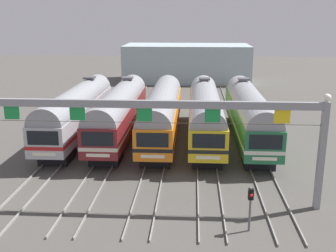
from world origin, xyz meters
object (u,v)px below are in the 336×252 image
object	(u,v)px
commuter_train_stainless	(77,110)
yard_signal_mast	(251,201)
commuter_train_maroon	(119,111)
catenary_gantry	(144,121)
commuter_train_orange	(162,111)
commuter_train_yellow	(205,112)
commuter_train_green	(249,112)

from	to	relation	value
commuter_train_stainless	yard_signal_mast	size ratio (longest dim) A/B	7.26
commuter_train_maroon	yard_signal_mast	xyz separation A→B (m)	(9.85, -16.46, -0.94)
commuter_train_stainless	catenary_gantry	distance (m)	15.84
commuter_train_orange	commuter_train_yellow	distance (m)	3.94
catenary_gantry	commuter_train_stainless	bearing A→B (deg)	120.28
commuter_train_orange	commuter_train_green	distance (m)	7.88
commuter_train_yellow	commuter_train_orange	bearing A→B (deg)	-179.94
commuter_train_maroon	yard_signal_mast	size ratio (longest dim) A/B	7.26
commuter_train_stainless	commuter_train_green	size ratio (longest dim) A/B	1.00
commuter_train_stainless	commuter_train_yellow	bearing A→B (deg)	0.00
commuter_train_maroon	commuter_train_green	xyz separation A→B (m)	(11.82, 0.00, 0.00)
commuter_train_orange	commuter_train_yellow	xyz separation A→B (m)	(3.94, 0.00, 0.00)
commuter_train_yellow	catenary_gantry	bearing A→B (deg)	-106.28
commuter_train_orange	commuter_train_yellow	bearing A→B (deg)	0.06
commuter_train_green	yard_signal_mast	bearing A→B (deg)	-96.83
commuter_train_yellow	catenary_gantry	xyz separation A→B (m)	(-3.94, -13.50, 2.54)
commuter_train_orange	yard_signal_mast	distance (m)	17.51
commuter_train_orange	commuter_train_stainless	bearing A→B (deg)	179.97
commuter_train_yellow	commuter_train_stainless	bearing A→B (deg)	180.00
commuter_train_maroon	commuter_train_yellow	bearing A→B (deg)	0.00
commuter_train_stainless	yard_signal_mast	bearing A→B (deg)	-50.04
commuter_train_stainless	commuter_train_orange	distance (m)	7.88
commuter_train_orange	commuter_train_yellow	size ratio (longest dim) A/B	1.00
yard_signal_mast	commuter_train_orange	bearing A→B (deg)	109.76
commuter_train_stainless	commuter_train_yellow	xyz separation A→B (m)	(11.82, 0.00, 0.00)
commuter_train_maroon	commuter_train_yellow	world-z (taller)	same
commuter_train_yellow	commuter_train_green	distance (m)	3.94
commuter_train_yellow	yard_signal_mast	world-z (taller)	commuter_train_yellow
commuter_train_maroon	commuter_train_yellow	size ratio (longest dim) A/B	1.00
commuter_train_green	yard_signal_mast	xyz separation A→B (m)	(-1.97, -16.46, -0.94)
commuter_train_maroon	commuter_train_orange	xyz separation A→B (m)	(3.94, -0.00, -0.00)
commuter_train_stainless	catenary_gantry	size ratio (longest dim) A/B	0.86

